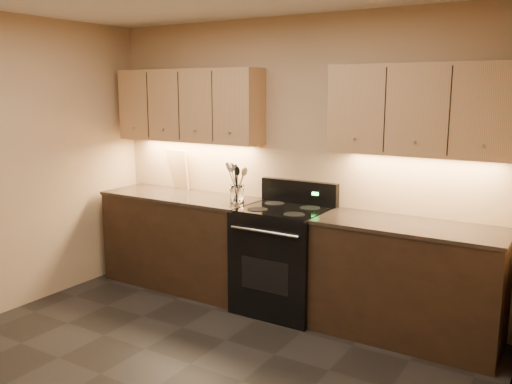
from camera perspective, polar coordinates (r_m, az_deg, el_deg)
wall_back at (r=4.99m, az=4.00°, el=3.17°), size 4.00×0.04×2.60m
wall_right at (r=2.48m, az=23.61°, el=-5.41°), size 0.04×4.00×2.60m
counter_left at (r=5.52m, az=-7.78°, el=-5.02°), size 1.62×0.62×0.93m
counter_right at (r=4.48m, az=15.61°, el=-9.06°), size 1.46×0.62×0.93m
stove at (r=4.86m, az=2.95°, el=-6.96°), size 0.76×0.68×1.14m
upper_cab_left at (r=5.43m, az=-7.12°, el=9.02°), size 1.60×0.30×0.70m
upper_cab_right at (r=4.38m, az=17.06°, el=8.25°), size 1.44×0.30×0.70m
outlet_plate at (r=5.73m, az=-7.62°, el=2.26°), size 0.08×0.01×0.12m
utensil_crock at (r=4.99m, az=-2.02°, el=-0.25°), size 0.15×0.15×0.16m
cutting_board at (r=5.75m, az=-8.25°, el=2.41°), size 0.33×0.14×0.41m
wooden_spoon at (r=4.98m, az=-2.29°, el=0.92°), size 0.16×0.10×0.32m
black_spoon at (r=4.99m, az=-2.07°, el=0.96°), size 0.11×0.12×0.34m
black_turner at (r=4.93m, az=-2.03°, el=1.01°), size 0.18×0.18×0.37m
steel_spatula at (r=4.95m, az=-1.77°, el=1.21°), size 0.23×0.12×0.40m
steel_skimmer at (r=4.93m, az=-1.78°, el=0.97°), size 0.20×0.12×0.36m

